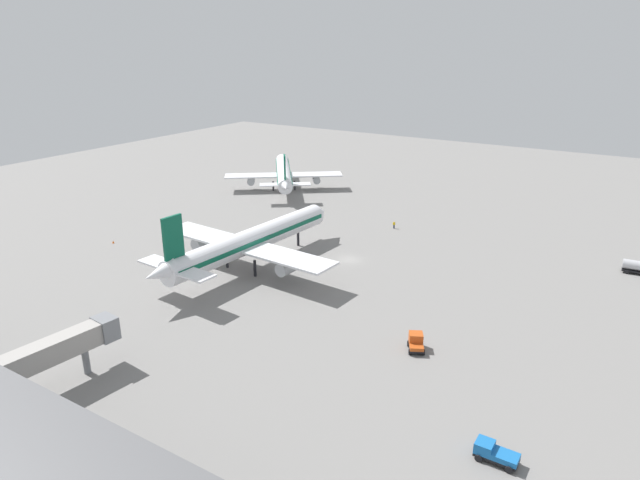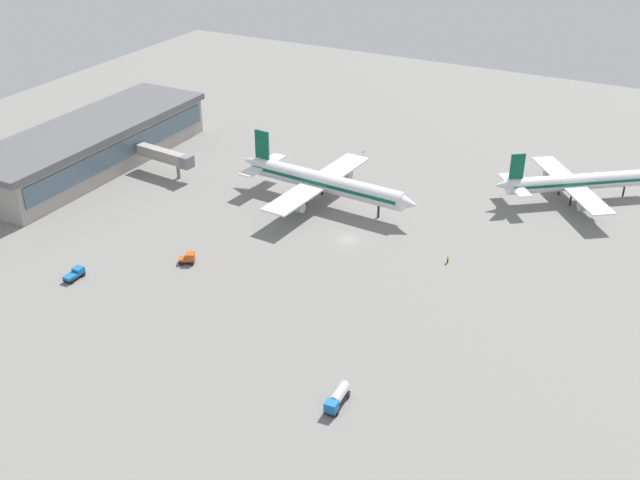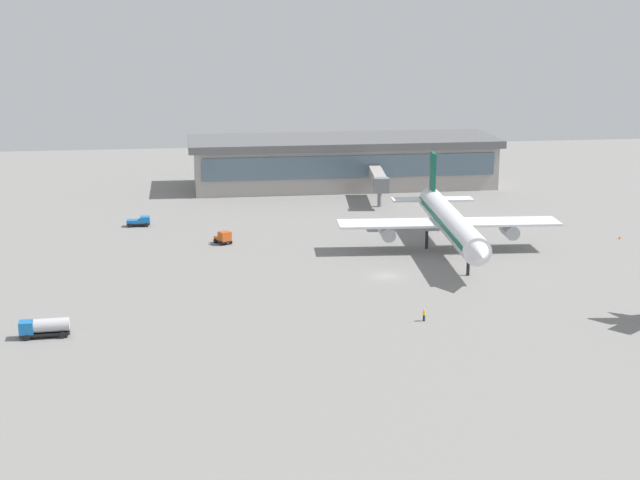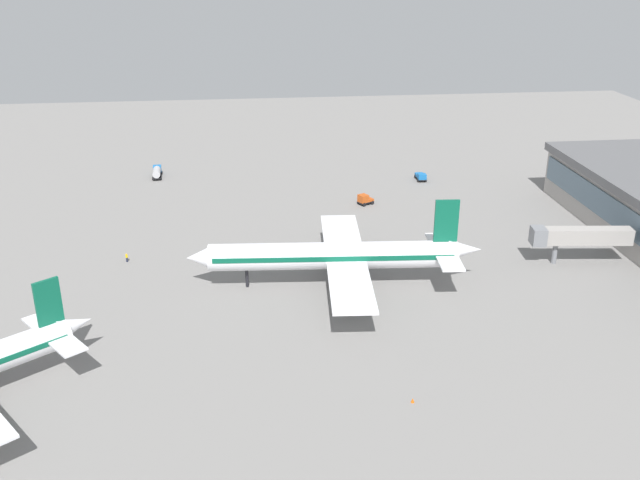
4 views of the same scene
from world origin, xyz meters
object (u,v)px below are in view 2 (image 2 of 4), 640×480
object	(u,v)px
airplane_taxiing	(576,182)
ground_crew_worker	(448,259)
baggage_tug	(188,258)
safety_cone_near_gate	(364,151)
pushback_tractor	(75,274)
fuel_truck	(337,398)
airplane_at_gate	(324,182)

from	to	relation	value
airplane_taxiing	ground_crew_worker	distance (m)	46.21
baggage_tug	safety_cone_near_gate	size ratio (longest dim) A/B	6.20
pushback_tractor	fuel_truck	distance (m)	63.99
airplane_at_gate	airplane_taxiing	distance (m)	60.25
fuel_truck	ground_crew_worker	distance (m)	50.16
airplane_taxiing	ground_crew_worker	xyz separation A→B (m)	(42.91, -16.72, -3.82)
fuel_truck	pushback_tractor	bearing A→B (deg)	-102.03
airplane_at_gate	fuel_truck	bearing A→B (deg)	-56.75
pushback_tractor	baggage_tug	xyz separation A→B (m)	(-15.43, 16.37, 0.19)
fuel_truck	safety_cone_near_gate	distance (m)	105.12
airplane_taxiing	airplane_at_gate	bearing A→B (deg)	172.40
airplane_taxiing	fuel_truck	xyz separation A→B (m)	(93.07, -17.13, -3.28)
ground_crew_worker	airplane_at_gate	bearing A→B (deg)	-62.05
fuel_truck	safety_cone_near_gate	bearing A→B (deg)	-160.72
ground_crew_worker	baggage_tug	bearing A→B (deg)	-13.55
airplane_at_gate	safety_cone_near_gate	xyz separation A→B (m)	(-33.42, -4.99, -5.05)
pushback_tractor	fuel_truck	xyz separation A→B (m)	(9.68, 63.25, 0.42)
fuel_truck	safety_cone_near_gate	world-z (taller)	fuel_truck
airplane_at_gate	pushback_tractor	distance (m)	60.85
ground_crew_worker	fuel_truck	bearing A→B (deg)	48.07
pushback_tractor	safety_cone_near_gate	bearing A→B (deg)	-14.11
pushback_tractor	ground_crew_worker	distance (m)	75.44
airplane_at_gate	safety_cone_near_gate	distance (m)	34.16
pushback_tractor	baggage_tug	distance (m)	22.50
pushback_tractor	fuel_truck	bearing A→B (deg)	-98.16
baggage_tug	safety_cone_near_gate	distance (m)	72.22
airplane_at_gate	baggage_tug	world-z (taller)	airplane_at_gate
baggage_tug	ground_crew_worker	xyz separation A→B (m)	(-25.05, 47.29, -0.31)
airplane_at_gate	fuel_truck	world-z (taller)	airplane_at_gate
ground_crew_worker	safety_cone_near_gate	bearing A→B (deg)	-90.41
pushback_tractor	baggage_tug	size ratio (longest dim) A/B	1.19
airplane_at_gate	ground_crew_worker	world-z (taller)	airplane_at_gate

